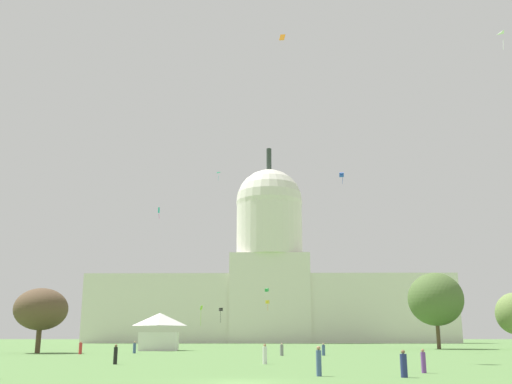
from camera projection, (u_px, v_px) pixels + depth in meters
name	position (u px, v px, depth m)	size (l,w,h in m)	color
ground_plane	(242.00, 383.00, 31.00)	(800.00, 800.00, 0.00)	#567F42
capitol_building	(270.00, 282.00, 201.52)	(123.53, 23.47, 68.57)	silver
event_tent	(159.00, 332.00, 98.56)	(7.26, 7.41, 6.18)	white
tree_east_near	(436.00, 299.00, 110.50)	(13.68, 13.98, 14.08)	brown
tree_west_mid	(41.00, 309.00, 84.63)	(10.25, 10.73, 9.16)	brown
person_black_mid_right	(115.00, 355.00, 50.76)	(0.45, 0.45, 1.69)	black
person_denim_lawn_far_right	(135.00, 348.00, 82.20)	(0.58, 0.58, 1.66)	#3D5684
person_purple_near_tree_west	(423.00, 362.00, 39.04)	(0.35, 0.35, 1.56)	#703D93
person_denim_lawn_far_left	(323.00, 350.00, 73.27)	(0.59, 0.59, 1.54)	#3D5684
person_navy_mid_center	(404.00, 365.00, 34.88)	(0.52, 0.52, 1.59)	navy
person_red_edge_west	(80.00, 348.00, 78.59)	(0.51, 0.51, 1.70)	red
person_grey_back_right	(282.00, 350.00, 72.74)	(0.59, 0.59, 1.54)	gray
person_denim_near_tree_east	(319.00, 362.00, 35.97)	(0.44, 0.44, 1.79)	#3D5684
person_white_back_center	(265.00, 355.00, 51.34)	(0.39, 0.39, 1.73)	silver
kite_white_high	(504.00, 37.00, 91.06)	(1.11, 1.45, 2.51)	white
kite_green_low	(267.00, 290.00, 135.53)	(0.99, 1.02, 0.85)	green
kite_blue_high	(342.00, 175.00, 127.01)	(1.10, 1.18, 2.63)	blue
kite_turquoise_mid	(159.00, 211.00, 150.70)	(0.51, 0.76, 3.05)	teal
kite_cyan_high	(217.00, 173.00, 159.79)	(1.50, 1.58, 2.10)	#33BCDB
kite_lime_low	(201.00, 311.00, 129.78)	(0.60, 0.91, 4.40)	#8CD133
kite_orange_high	(282.00, 37.00, 105.28)	(1.15, 0.56, 1.40)	orange
kite_black_low	(221.00, 310.00, 166.81)	(1.18, 1.17, 4.13)	black
kite_yellow_low	(267.00, 302.00, 164.27)	(1.14, 1.14, 2.75)	yellow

